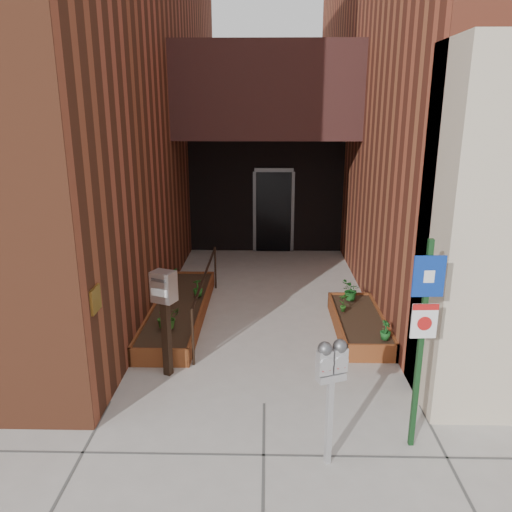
{
  "coord_description": "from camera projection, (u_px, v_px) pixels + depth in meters",
  "views": [
    {
      "loc": [
        0.02,
        -5.62,
        3.65
      ],
      "look_at": [
        -0.14,
        1.8,
        1.45
      ],
      "focal_mm": 35.0,
      "sensor_mm": 36.0,
      "label": 1
    }
  ],
  "objects": [
    {
      "name": "ground",
      "position": [
        264.0,
        404.0,
        6.42
      ],
      "size": [
        80.0,
        80.0,
        0.0
      ],
      "primitive_type": "plane",
      "color": "#9E9991",
      "rests_on": "ground"
    },
    {
      "name": "architecture",
      "position": [
        259.0,
        49.0,
        11.63
      ],
      "size": [
        20.0,
        14.6,
        10.0
      ],
      "color": "brown",
      "rests_on": "ground"
    },
    {
      "name": "planter_left",
      "position": [
        179.0,
        311.0,
        9.01
      ],
      "size": [
        0.9,
        3.6,
        0.3
      ],
      "color": "brown",
      "rests_on": "ground"
    },
    {
      "name": "planter_right",
      "position": [
        359.0,
        324.0,
        8.46
      ],
      "size": [
        0.8,
        2.2,
        0.3
      ],
      "color": "brown",
      "rests_on": "ground"
    },
    {
      "name": "handrail",
      "position": [
        206.0,
        281.0,
        8.78
      ],
      "size": [
        0.04,
        3.34,
        0.9
      ],
      "color": "black",
      "rests_on": "ground"
    },
    {
      "name": "parking_meter",
      "position": [
        331.0,
        370.0,
        5.05
      ],
      "size": [
        0.33,
        0.22,
        1.43
      ],
      "color": "#B8B7BA",
      "rests_on": "ground"
    },
    {
      "name": "sign_post",
      "position": [
        423.0,
        325.0,
        5.22
      ],
      "size": [
        0.33,
        0.09,
        2.4
      ],
      "color": "#153B1A",
      "rests_on": "ground"
    },
    {
      "name": "payment_dropbox",
      "position": [
        165.0,
        301.0,
        6.83
      ],
      "size": [
        0.37,
        0.33,
        1.55
      ],
      "color": "black",
      "rests_on": "ground"
    },
    {
      "name": "shrub_left_a",
      "position": [
        169.0,
        318.0,
        7.89
      ],
      "size": [
        0.44,
        0.44,
        0.35
      ],
      "primitive_type": "imported",
      "rotation": [
        0.0,
        0.0,
        0.7
      ],
      "color": "#295E1B",
      "rests_on": "planter_left"
    },
    {
      "name": "shrub_left_b",
      "position": [
        162.0,
        317.0,
        7.92
      ],
      "size": [
        0.22,
        0.22,
        0.33
      ],
      "primitive_type": "imported",
      "rotation": [
        0.0,
        0.0,
        1.77
      ],
      "color": "#275F1B",
      "rests_on": "planter_left"
    },
    {
      "name": "shrub_left_c",
      "position": [
        198.0,
        288.0,
        9.25
      ],
      "size": [
        0.24,
        0.24,
        0.33
      ],
      "primitive_type": "imported",
      "rotation": [
        0.0,
        0.0,
        3.51
      ],
      "color": "#205E1A",
      "rests_on": "planter_left"
    },
    {
      "name": "shrub_left_d",
      "position": [
        174.0,
        278.0,
        9.69
      ],
      "size": [
        0.27,
        0.27,
        0.39
      ],
      "primitive_type": "imported",
      "rotation": [
        0.0,
        0.0,
        5.11
      ],
      "color": "#184F16",
      "rests_on": "planter_left"
    },
    {
      "name": "shrub_right_a",
      "position": [
        386.0,
        330.0,
        7.51
      ],
      "size": [
        0.23,
        0.23,
        0.3
      ],
      "primitive_type": "imported",
      "rotation": [
        0.0,
        0.0,
        0.98
      ],
      "color": "#17531D",
      "rests_on": "planter_right"
    },
    {
      "name": "shrub_right_b",
      "position": [
        344.0,
        302.0,
        8.54
      ],
      "size": [
        0.18,
        0.18,
        0.33
      ],
      "primitive_type": "imported",
      "rotation": [
        0.0,
        0.0,
        3.16
      ],
      "color": "#205117",
      "rests_on": "planter_right"
    },
    {
      "name": "shrub_right_c",
      "position": [
        351.0,
        291.0,
        9.03
      ],
      "size": [
        0.45,
        0.45,
        0.37
      ],
      "primitive_type": "imported",
      "rotation": [
        0.0,
        0.0,
        4.24
      ],
      "color": "#18561C",
      "rests_on": "planter_right"
    }
  ]
}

